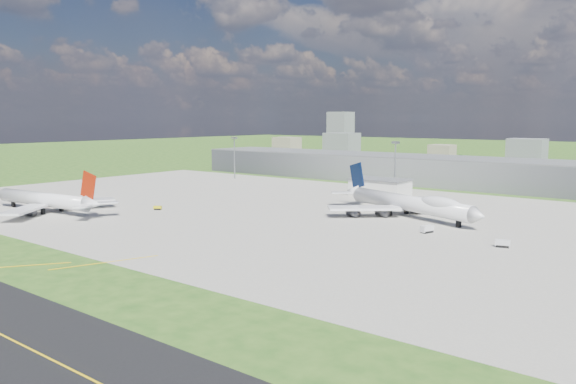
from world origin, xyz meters
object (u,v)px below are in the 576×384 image
Objects in this scene: airliner_red_twin at (47,200)px; van_white_near at (427,229)px; crash_tender at (50,201)px; airliner_blue_quad at (409,203)px; tug_yellow at (158,208)px; van_white_far at (503,244)px.

van_white_near is at bearing -163.57° from airliner_red_twin.
crash_tender is (-16.68, 10.47, -3.07)m from airliner_red_twin.
tug_yellow is at bearing -131.37° from airliner_blue_quad.
airliner_red_twin is at bearing -21.30° from crash_tender.
crash_tender is at bearing 124.40° from van_white_near.
airliner_blue_quad is 30.10m from van_white_near.
van_white_far is (44.19, -29.73, -4.15)m from airliner_blue_quad.
airliner_red_twin is at bearing -176.63° from van_white_far.
tug_yellow is at bearing 34.16° from crash_tender.
airliner_red_twin is 14.59× the size of van_white_far.
van_white_near is at bearing -32.67° from airliner_blue_quad.
airliner_red_twin reaches higher than crash_tender.
airliner_red_twin is at bearing 130.14° from van_white_near.
tug_yellow is 133.70m from van_white_far.
airliner_red_twin is 169.79m from van_white_far.
crash_tender is 1.39× the size of van_white_near.
crash_tender is 1.95× the size of tug_yellow.
crash_tender is (-134.99, -68.36, -3.56)m from airliner_blue_quad.
airliner_blue_quad reaches higher than airliner_red_twin.
tug_yellow is at bearing 174.49° from van_white_far.
van_white_near is (18.09, -23.71, -4.06)m from airliner_blue_quad.
van_white_near reaches higher than tug_yellow.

